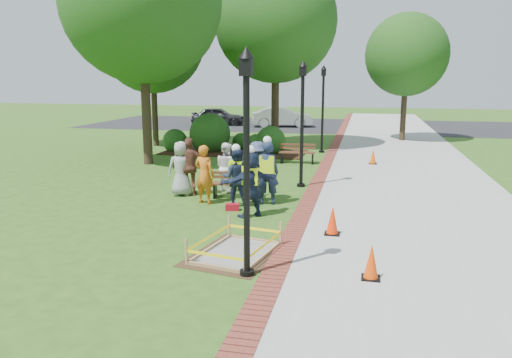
% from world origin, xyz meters
% --- Properties ---
extents(ground, '(100.00, 100.00, 0.00)m').
position_xyz_m(ground, '(0.00, 0.00, 0.00)').
color(ground, '#285116').
rests_on(ground, ground).
extents(sidewalk, '(6.00, 60.00, 0.02)m').
position_xyz_m(sidewalk, '(5.00, 10.00, 0.01)').
color(sidewalk, '#9E9E99').
rests_on(sidewalk, ground).
extents(brick_edging, '(0.50, 60.00, 0.03)m').
position_xyz_m(brick_edging, '(1.75, 10.00, 0.01)').
color(brick_edging, maroon).
rests_on(brick_edging, ground).
extents(mulch_bed, '(7.00, 3.00, 0.05)m').
position_xyz_m(mulch_bed, '(-3.00, 12.00, 0.02)').
color(mulch_bed, '#381E0F').
rests_on(mulch_bed, ground).
extents(parking_lot, '(36.00, 12.00, 0.01)m').
position_xyz_m(parking_lot, '(0.00, 27.00, 0.00)').
color(parking_lot, black).
rests_on(parking_lot, ground).
extents(wet_concrete_pad, '(2.12, 2.59, 0.55)m').
position_xyz_m(wet_concrete_pad, '(0.76, -1.95, 0.23)').
color(wet_concrete_pad, '#47331E').
rests_on(wet_concrete_pad, ground).
extents(bench_near, '(1.53, 0.70, 0.80)m').
position_xyz_m(bench_near, '(-0.55, 2.96, 0.25)').
color(bench_near, brown).
rests_on(bench_near, ground).
extents(bench_far, '(1.59, 0.61, 0.84)m').
position_xyz_m(bench_far, '(0.48, 9.63, 0.27)').
color(bench_far, brown).
rests_on(bench_far, ground).
extents(cone_front, '(0.35, 0.35, 0.68)m').
position_xyz_m(cone_front, '(3.56, -2.71, 0.33)').
color(cone_front, black).
rests_on(cone_front, ground).
extents(cone_back, '(0.36, 0.36, 0.72)m').
position_xyz_m(cone_back, '(2.67, -0.16, 0.34)').
color(cone_back, black).
rests_on(cone_back, ground).
extents(cone_far, '(0.34, 0.34, 0.67)m').
position_xyz_m(cone_far, '(3.71, 10.05, 0.32)').
color(cone_far, black).
rests_on(cone_far, ground).
extents(toolbox, '(0.42, 0.29, 0.19)m').
position_xyz_m(toolbox, '(-0.25, 1.48, 0.10)').
color(toolbox, '#A80C1F').
rests_on(toolbox, ground).
extents(lamp_near, '(0.28, 0.28, 4.26)m').
position_xyz_m(lamp_near, '(1.25, -3.00, 2.48)').
color(lamp_near, black).
rests_on(lamp_near, ground).
extents(lamp_mid, '(0.28, 0.28, 4.26)m').
position_xyz_m(lamp_mid, '(1.25, 5.00, 2.48)').
color(lamp_mid, black).
rests_on(lamp_mid, ground).
extents(lamp_far, '(0.28, 0.28, 4.26)m').
position_xyz_m(lamp_far, '(1.25, 13.00, 2.48)').
color(lamp_far, black).
rests_on(lamp_far, ground).
extents(tree_left, '(6.55, 6.55, 9.96)m').
position_xyz_m(tree_left, '(-5.80, 8.08, 6.67)').
color(tree_left, '#3D2D1E').
rests_on(tree_left, ground).
extents(tree_back, '(6.30, 6.30, 9.65)m').
position_xyz_m(tree_back, '(-1.40, 14.54, 6.49)').
color(tree_back, '#3D2D1E').
rests_on(tree_back, ground).
extents(tree_right, '(4.71, 4.71, 7.29)m').
position_xyz_m(tree_right, '(5.47, 18.80, 4.92)').
color(tree_right, '#3D2D1E').
rests_on(tree_right, ground).
extents(tree_far, '(5.53, 5.53, 8.35)m').
position_xyz_m(tree_far, '(-7.83, 13.54, 5.57)').
color(tree_far, '#3D2D1E').
rests_on(tree_far, ground).
extents(shrub_a, '(1.24, 1.24, 1.24)m').
position_xyz_m(shrub_a, '(-6.00, 11.74, 0.00)').
color(shrub_a, '#154914').
rests_on(shrub_a, ground).
extents(shrub_b, '(2.06, 2.06, 2.06)m').
position_xyz_m(shrub_b, '(-4.31, 12.22, 0.00)').
color(shrub_b, '#154914').
rests_on(shrub_b, ground).
extents(shrub_c, '(1.02, 1.02, 1.02)m').
position_xyz_m(shrub_c, '(-1.90, 12.16, 0.00)').
color(shrub_c, '#154914').
rests_on(shrub_c, ground).
extents(shrub_d, '(1.46, 1.46, 1.46)m').
position_xyz_m(shrub_d, '(-1.17, 12.14, 0.00)').
color(shrub_d, '#154914').
rests_on(shrub_d, ground).
extents(shrub_e, '(0.92, 0.92, 0.92)m').
position_xyz_m(shrub_e, '(-2.95, 13.26, 0.00)').
color(shrub_e, '#154914').
rests_on(shrub_e, ground).
extents(casual_person_a, '(0.64, 0.51, 1.74)m').
position_xyz_m(casual_person_a, '(-2.30, 2.89, 0.87)').
color(casual_person_a, gray).
rests_on(casual_person_a, ground).
extents(casual_person_b, '(0.64, 0.50, 1.76)m').
position_xyz_m(casual_person_b, '(-1.26, 2.09, 0.88)').
color(casual_person_b, '#CC6418').
rests_on(casual_person_b, ground).
extents(casual_person_c, '(0.61, 0.58, 1.62)m').
position_xyz_m(casual_person_c, '(-1.06, 3.77, 0.81)').
color(casual_person_c, white).
rests_on(casual_person_c, ground).
extents(casual_person_d, '(0.65, 0.48, 1.84)m').
position_xyz_m(casual_person_d, '(-2.03, 2.96, 0.92)').
color(casual_person_d, brown).
rests_on(casual_person_d, ground).
extents(casual_person_e, '(0.58, 0.38, 1.82)m').
position_xyz_m(casual_person_e, '(0.22, 2.69, 0.91)').
color(casual_person_e, '#373E60').
rests_on(casual_person_e, ground).
extents(hivis_worker_a, '(0.67, 0.66, 1.95)m').
position_xyz_m(hivis_worker_a, '(0.39, 0.99, 0.96)').
color(hivis_worker_a, '#151B39').
rests_on(hivis_worker_a, ground).
extents(hivis_worker_b, '(0.67, 0.51, 2.04)m').
position_xyz_m(hivis_worker_b, '(0.57, 2.39, 1.00)').
color(hivis_worker_b, '#1B2D47').
rests_on(hivis_worker_b, ground).
extents(hivis_worker_c, '(0.56, 0.38, 1.84)m').
position_xyz_m(hivis_worker_c, '(-0.26, 1.98, 0.91)').
color(hivis_worker_c, '#1B3047').
rests_on(hivis_worker_c, ground).
extents(parked_car_a, '(2.86, 4.92, 1.51)m').
position_xyz_m(parked_car_a, '(-7.82, 25.33, 0.00)').
color(parked_car_a, '#2A2A2D').
rests_on(parked_car_a, ground).
extents(parked_car_b, '(3.10, 5.27, 1.61)m').
position_xyz_m(parked_car_b, '(-2.78, 25.14, 0.00)').
color(parked_car_b, silver).
rests_on(parked_car_b, ground).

